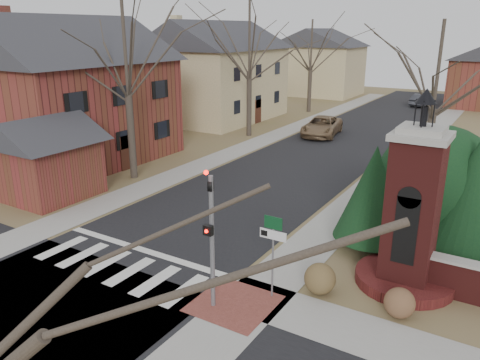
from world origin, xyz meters
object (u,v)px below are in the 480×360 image
Objects in this scene: sign_post at (273,241)px; brick_gate_monument at (411,224)px; distant_car at (421,100)px; traffic_signal_pole at (211,229)px; pickup_truck at (322,126)px.

brick_gate_monument reaches higher than sign_post.
traffic_signal_pole is at bearing 99.74° from distant_car.
traffic_signal_pole is 2.02m from sign_post.
brick_gate_monument is 22.95m from pickup_truck.
traffic_signal_pole is at bearing -136.76° from brick_gate_monument.
distant_car is at bearing 100.53° from brick_gate_monument.
distant_car is (3.66, 19.74, -0.09)m from pickup_truck.
traffic_signal_pole is 44.35m from distant_car.
pickup_truck is at bearing 104.56° from traffic_signal_pole.
traffic_signal_pole reaches higher than sign_post.
distant_car is (-7.40, 39.80, -1.51)m from brick_gate_monument.
sign_post is at bearing -80.56° from pickup_truck.
sign_post is 43.01m from distant_car.
traffic_signal_pole is 1.13× the size of distant_car.
traffic_signal_pole is at bearing -84.35° from pickup_truck.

